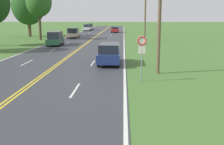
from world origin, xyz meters
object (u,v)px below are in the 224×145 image
at_px(car_silver_van_distant, 90,27).
at_px(tree_behind_sign, 39,2).
at_px(tree_left_verge, 28,6).
at_px(car_red_sedan_mid_far, 115,29).
at_px(car_dark_blue_van_nearest, 109,53).
at_px(car_champagne_van_mid_near, 73,33).
at_px(car_dark_green_van_approaching, 55,38).
at_px(car_white_van_receding, 87,27).
at_px(traffic_sign, 142,47).

bearing_deg(car_silver_van_distant, tree_behind_sign, 173.44).
xyz_separation_m(tree_left_verge, car_red_sedan_mid_far, (16.47, 15.07, -5.21)).
height_order(car_dark_blue_van_nearest, car_champagne_van_mid_near, car_champagne_van_mid_near).
bearing_deg(car_red_sedan_mid_far, car_dark_blue_van_nearest, 0.44).
bearing_deg(tree_behind_sign, tree_left_verge, 119.75).
height_order(tree_left_verge, car_red_sedan_mid_far, tree_left_verge).
distance_m(tree_left_verge, car_red_sedan_mid_far, 22.93).
bearing_deg(car_dark_green_van_approaching, car_dark_blue_van_nearest, -153.45).
distance_m(tree_left_verge, car_silver_van_distant, 30.23).
distance_m(car_champagne_van_mid_near, car_silver_van_distant, 31.50).
bearing_deg(car_dark_green_van_approaching, car_white_van_receding, -1.30).
relative_size(car_dark_blue_van_nearest, car_red_sedan_mid_far, 0.97).
bearing_deg(car_champagne_van_mid_near, car_dark_blue_van_nearest, -165.57).
bearing_deg(car_dark_blue_van_nearest, car_champagne_van_mid_near, -163.75).
relative_size(car_dark_blue_van_nearest, car_white_van_receding, 1.02).
bearing_deg(car_champagne_van_mid_near, car_white_van_receding, 0.15).
bearing_deg(car_dark_green_van_approaching, tree_left_verge, 26.02).
xyz_separation_m(traffic_sign, car_dark_blue_van_nearest, (-2.29, 6.51, -1.23)).
distance_m(traffic_sign, car_dark_blue_van_nearest, 7.01).
relative_size(tree_left_verge, tree_behind_sign, 1.11).
relative_size(car_red_sedan_mid_far, car_white_van_receding, 1.05).
distance_m(tree_left_verge, tree_behind_sign, 8.90).
xyz_separation_m(car_dark_green_van_approaching, car_red_sedan_mid_far, (7.25, 32.12, -0.24)).
distance_m(car_white_van_receding, car_silver_van_distant, 5.65).
bearing_deg(car_dark_blue_van_nearest, car_dark_green_van_approaching, -150.68).
height_order(car_dark_green_van_approaching, car_red_sedan_mid_far, car_dark_green_van_approaching).
xyz_separation_m(traffic_sign, car_silver_van_distant, (-11.16, 66.91, -1.20)).
bearing_deg(car_dark_blue_van_nearest, traffic_sign, 19.72).
bearing_deg(tree_left_verge, traffic_sign, -62.81).
distance_m(car_dark_green_van_approaching, car_champagne_van_mid_near, 14.12).
bearing_deg(car_white_van_receding, car_dark_blue_van_nearest, -173.12).
bearing_deg(car_red_sedan_mid_far, traffic_sign, 2.75).
bearing_deg(tree_behind_sign, car_red_sedan_mid_far, 62.12).
bearing_deg(car_dark_green_van_approaching, traffic_sign, -156.22).
xyz_separation_m(car_champagne_van_mid_near, car_red_sedan_mid_far, (7.29, 18.00, -0.20)).
relative_size(car_dark_green_van_approaching, car_white_van_receding, 0.98).
height_order(tree_left_verge, car_dark_green_van_approaching, tree_left_verge).
bearing_deg(traffic_sign, car_champagne_van_mid_near, 106.54).
relative_size(tree_behind_sign, car_white_van_receding, 1.88).
relative_size(car_dark_green_van_approaching, car_champagne_van_mid_near, 1.06).
xyz_separation_m(traffic_sign, tree_behind_sign, (-15.29, 30.63, 4.11)).
distance_m(traffic_sign, car_red_sedan_mid_far, 53.54).
xyz_separation_m(traffic_sign, car_dark_green_van_approaching, (-10.47, 21.31, -1.16)).
height_order(car_red_sedan_mid_far, car_white_van_receding, car_white_van_receding).
distance_m(tree_left_verge, car_dark_green_van_approaching, 20.01).
bearing_deg(car_white_van_receding, tree_left_verge, 157.34).
xyz_separation_m(traffic_sign, car_red_sedan_mid_far, (-3.23, 53.42, -1.40)).
relative_size(traffic_sign, car_champagne_van_mid_near, 0.65).
bearing_deg(car_red_sedan_mid_far, tree_behind_sign, -28.59).
bearing_deg(car_dark_green_van_approaching, car_champagne_van_mid_near, -2.23).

